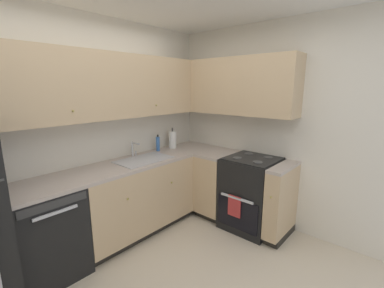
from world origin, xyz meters
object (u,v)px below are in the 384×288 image
dishwasher (46,233)px  soap_bottle (158,144)px  oven_range (251,193)px  paper_towel_roll (173,139)px

dishwasher → soap_bottle: 1.69m
dishwasher → soap_bottle: (1.58, 0.18, 0.58)m
oven_range → soap_bottle: (-0.51, 1.19, 0.55)m
dishwasher → oven_range: 2.32m
soap_bottle → paper_towel_roll: (0.27, -0.02, 0.02)m
oven_range → paper_towel_roll: size_ratio=3.47×
oven_range → soap_bottle: soap_bottle is taller
dishwasher → soap_bottle: soap_bottle is taller
oven_range → paper_towel_roll: (-0.24, 1.17, 0.57)m
dishwasher → soap_bottle: bearing=6.5°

